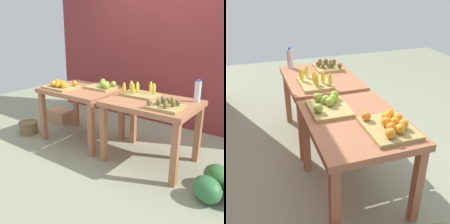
% 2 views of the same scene
% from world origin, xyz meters
% --- Properties ---
extents(ground_plane, '(8.00, 8.00, 0.00)m').
position_xyz_m(ground_plane, '(0.00, 0.00, 0.00)').
color(ground_plane, gray).
extents(back_wall, '(4.40, 0.12, 3.00)m').
position_xyz_m(back_wall, '(0.00, 1.35, 1.50)').
color(back_wall, maroon).
rests_on(back_wall, ground_plane).
extents(display_table_left, '(1.04, 0.80, 0.77)m').
position_xyz_m(display_table_left, '(-0.56, 0.00, 0.66)').
color(display_table_left, '#AA6947').
rests_on(display_table_left, ground_plane).
extents(display_table_right, '(1.04, 0.80, 0.77)m').
position_xyz_m(display_table_right, '(0.56, 0.00, 0.66)').
color(display_table_right, '#AA6947').
rests_on(display_table_right, ground_plane).
extents(orange_bin, '(0.44, 0.36, 0.11)m').
position_xyz_m(orange_bin, '(-0.79, -0.18, 0.81)').
color(orange_bin, tan).
rests_on(orange_bin, display_table_left).
extents(apple_bin, '(0.41, 0.34, 0.11)m').
position_xyz_m(apple_bin, '(-0.29, 0.16, 0.81)').
color(apple_bin, tan).
rests_on(apple_bin, display_table_left).
extents(banana_crate, '(0.44, 0.32, 0.17)m').
position_xyz_m(banana_crate, '(0.31, 0.13, 0.81)').
color(banana_crate, tan).
rests_on(banana_crate, display_table_right).
extents(kiwi_bin, '(0.36, 0.32, 0.10)m').
position_xyz_m(kiwi_bin, '(0.80, -0.17, 0.81)').
color(kiwi_bin, tan).
rests_on(kiwi_bin, display_table_right).
extents(water_bottle, '(0.07, 0.07, 0.26)m').
position_xyz_m(water_bottle, '(0.99, 0.27, 0.90)').
color(water_bottle, silver).
rests_on(water_bottle, display_table_right).
extents(watermelon_pile, '(0.65, 0.67, 0.26)m').
position_xyz_m(watermelon_pile, '(1.47, -0.25, 0.13)').
color(watermelon_pile, '#2A6B2F').
rests_on(watermelon_pile, ground_plane).
extents(wicker_basket, '(0.30, 0.30, 0.19)m').
position_xyz_m(wicker_basket, '(-1.39, -0.35, 0.10)').
color(wicker_basket, olive).
rests_on(wicker_basket, ground_plane).
extents(cardboard_produce_box, '(0.40, 0.30, 0.22)m').
position_xyz_m(cardboard_produce_box, '(-1.37, 0.30, 0.11)').
color(cardboard_produce_box, tan).
rests_on(cardboard_produce_box, ground_plane).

